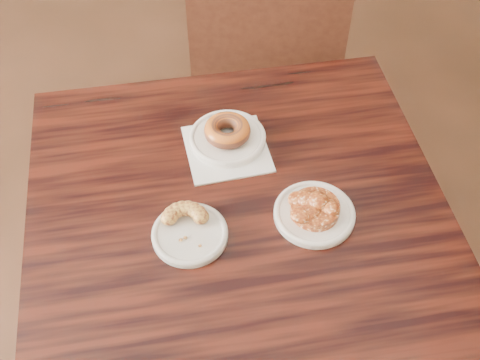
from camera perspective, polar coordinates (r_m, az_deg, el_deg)
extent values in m
plane|color=black|center=(1.89, -7.08, -15.12)|extent=(5.00, 5.00, 0.00)
cube|color=black|center=(1.52, -0.11, -11.34)|extent=(0.88, 0.88, 0.75)
cube|color=white|center=(1.31, -1.24, 2.95)|extent=(0.18, 0.18, 0.00)
cylinder|color=white|center=(1.32, -1.20, 3.99)|extent=(0.17, 0.17, 0.01)
cylinder|color=silver|center=(1.16, -4.78, -5.16)|extent=(0.15, 0.15, 0.01)
cylinder|color=white|center=(1.20, 7.05, -3.22)|extent=(0.16, 0.16, 0.01)
torus|color=#974F16|center=(1.30, -1.22, 4.72)|extent=(0.10, 0.10, 0.04)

